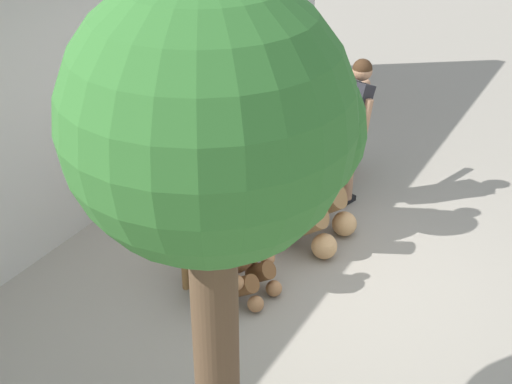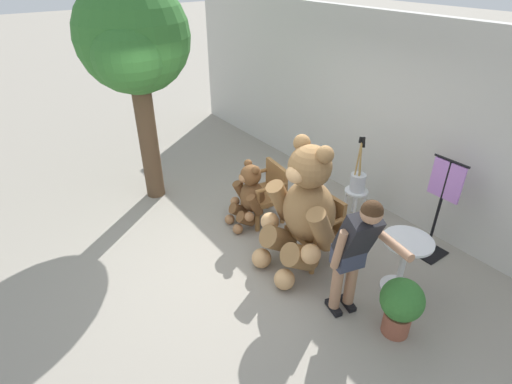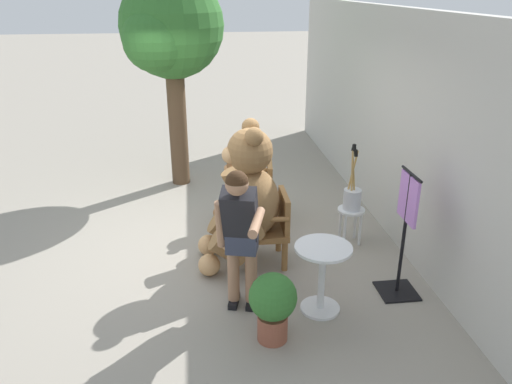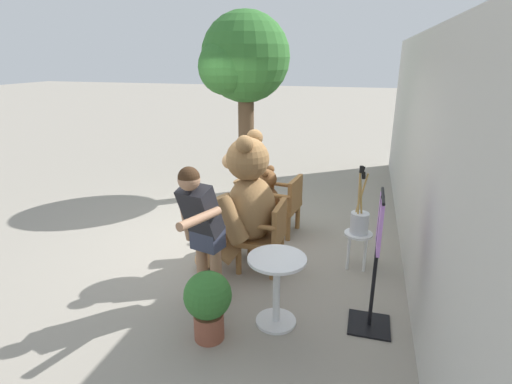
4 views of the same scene
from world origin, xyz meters
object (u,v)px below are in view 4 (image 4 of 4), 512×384
at_px(brush_bucket, 360,220).
at_px(round_side_table, 277,283).
at_px(wooden_chair_right, 266,234).
at_px(potted_plant, 208,301).
at_px(teddy_bear_large, 244,203).
at_px(clothing_display_stand, 376,260).
at_px(person_visitor, 202,225).
at_px(patio_tree, 242,62).
at_px(wooden_chair_left, 284,203).
at_px(white_stool, 358,241).
at_px(teddy_bear_small, 265,200).

distance_m(brush_bucket, round_side_table, 1.54).
bearing_deg(brush_bucket, wooden_chair_right, -72.79).
distance_m(brush_bucket, potted_plant, 2.17).
xyz_separation_m(wooden_chair_right, brush_bucket, (-0.34, 1.08, 0.17)).
bearing_deg(teddy_bear_large, clothing_display_stand, 61.65).
relative_size(person_visitor, patio_tree, 0.48).
distance_m(wooden_chair_right, teddy_bear_large, 0.46).
relative_size(wooden_chair_left, white_stool, 1.87).
height_order(person_visitor, clothing_display_stand, person_visitor).
height_order(teddy_bear_large, round_side_table, teddy_bear_large).
bearing_deg(teddy_bear_small, potted_plant, 2.55).
bearing_deg(person_visitor, wooden_chair_right, 155.44).
distance_m(wooden_chair_left, teddy_bear_large, 1.18).
xyz_separation_m(teddy_bear_small, clothing_display_stand, (1.93, 1.55, 0.24)).
xyz_separation_m(wooden_chair_left, clothing_display_stand, (1.91, 1.26, 0.26)).
height_order(white_stool, round_side_table, round_side_table).
xyz_separation_m(teddy_bear_large, teddy_bear_small, (-1.10, -0.02, -0.34)).
distance_m(teddy_bear_small, patio_tree, 2.59).
bearing_deg(white_stool, brush_bucket, -110.58).
xyz_separation_m(round_side_table, potted_plant, (0.39, -0.55, -0.05)).
distance_m(person_visitor, patio_tree, 3.92).
distance_m(wooden_chair_right, round_side_table, 1.08).
bearing_deg(wooden_chair_left, patio_tree, -144.63).
relative_size(wooden_chair_left, teddy_bear_large, 0.51).
height_order(potted_plant, clothing_display_stand, clothing_display_stand).
bearing_deg(white_stool, teddy_bear_small, -119.08).
height_order(wooden_chair_right, teddy_bear_large, teddy_bear_large).
relative_size(person_visitor, potted_plant, 2.28).
height_order(person_visitor, potted_plant, person_visitor).
height_order(brush_bucket, patio_tree, patio_tree).
relative_size(teddy_bear_small, brush_bucket, 1.17).
height_order(teddy_bear_small, person_visitor, person_visitor).
distance_m(person_visitor, brush_bucket, 1.99).
bearing_deg(clothing_display_stand, teddy_bear_small, -141.10).
xyz_separation_m(wooden_chair_left, teddy_bear_small, (-0.01, -0.29, 0.02)).
bearing_deg(clothing_display_stand, wooden_chair_right, -123.20).
bearing_deg(round_side_table, wooden_chair_right, -160.16).
distance_m(teddy_bear_large, round_side_table, 1.26).
relative_size(brush_bucket, round_side_table, 1.18).
bearing_deg(round_side_table, teddy_bear_small, -162.66).
height_order(wooden_chair_right, clothing_display_stand, clothing_display_stand).
xyz_separation_m(wooden_chair_right, round_side_table, (1.02, 0.37, -0.01)).
distance_m(wooden_chair_left, patio_tree, 2.72).
relative_size(person_visitor, round_side_table, 2.16).
distance_m(teddy_bear_small, person_visitor, 2.08).
relative_size(wooden_chair_left, brush_bucket, 1.01).
relative_size(wooden_chair_left, wooden_chair_right, 1.00).
xyz_separation_m(teddy_bear_small, brush_bucket, (0.77, 1.38, 0.15)).
xyz_separation_m(teddy_bear_small, potted_plant, (2.51, 0.11, -0.09)).
bearing_deg(person_visitor, round_side_table, 83.30).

